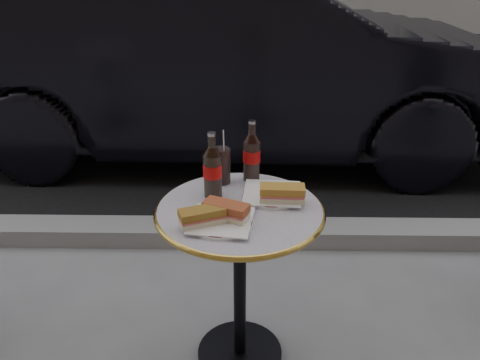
{
  "coord_description": "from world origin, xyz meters",
  "views": [
    {
      "loc": [
        0.03,
        -1.48,
        1.57
      ],
      "look_at": [
        0.0,
        0.05,
        0.82
      ],
      "focal_mm": 35.0,
      "sensor_mm": 36.0,
      "label": 1
    }
  ],
  "objects_px": {
    "plate_left": "(221,222)",
    "cola_bottle_left": "(212,165)",
    "cola_glass": "(222,166)",
    "cola_bottle_right": "(252,151)",
    "bistro_table": "(240,288)",
    "plate_right": "(272,195)",
    "parked_car": "(234,61)"
  },
  "relations": [
    {
      "from": "bistro_table",
      "to": "cola_bottle_right",
      "type": "bearing_deg",
      "value": 79.6
    },
    {
      "from": "plate_right",
      "to": "cola_bottle_right",
      "type": "relative_size",
      "value": 0.9
    },
    {
      "from": "cola_bottle_left",
      "to": "cola_glass",
      "type": "relative_size",
      "value": 1.74
    },
    {
      "from": "plate_left",
      "to": "cola_bottle_left",
      "type": "distance_m",
      "value": 0.24
    },
    {
      "from": "cola_bottle_left",
      "to": "cola_glass",
      "type": "xyz_separation_m",
      "value": [
        0.03,
        0.12,
        -0.05
      ]
    },
    {
      "from": "cola_bottle_left",
      "to": "cola_glass",
      "type": "height_order",
      "value": "cola_bottle_left"
    },
    {
      "from": "cola_glass",
      "to": "parked_car",
      "type": "distance_m",
      "value": 2.14
    },
    {
      "from": "plate_right",
      "to": "cola_glass",
      "type": "xyz_separation_m",
      "value": [
        -0.2,
        0.12,
        0.07
      ]
    },
    {
      "from": "cola_glass",
      "to": "cola_bottle_left",
      "type": "bearing_deg",
      "value": -103.04
    },
    {
      "from": "bistro_table",
      "to": "plate_right",
      "type": "bearing_deg",
      "value": 36.81
    },
    {
      "from": "bistro_table",
      "to": "plate_left",
      "type": "height_order",
      "value": "plate_left"
    },
    {
      "from": "bistro_table",
      "to": "parked_car",
      "type": "relative_size",
      "value": 0.15
    },
    {
      "from": "plate_right",
      "to": "cola_glass",
      "type": "distance_m",
      "value": 0.24
    },
    {
      "from": "cola_bottle_right",
      "to": "cola_glass",
      "type": "bearing_deg",
      "value": -166.18
    },
    {
      "from": "cola_bottle_right",
      "to": "cola_glass",
      "type": "distance_m",
      "value": 0.13
    },
    {
      "from": "parked_car",
      "to": "bistro_table",
      "type": "bearing_deg",
      "value": -176.42
    },
    {
      "from": "bistro_table",
      "to": "plate_right",
      "type": "xyz_separation_m",
      "value": [
        0.12,
        0.09,
        0.37
      ]
    },
    {
      "from": "bistro_table",
      "to": "cola_glass",
      "type": "relative_size",
      "value": 4.98
    },
    {
      "from": "parked_car",
      "to": "cola_glass",
      "type": "bearing_deg",
      "value": -178.24
    },
    {
      "from": "bistro_table",
      "to": "parked_car",
      "type": "bearing_deg",
      "value": 92.08
    },
    {
      "from": "cola_bottle_left",
      "to": "parked_car",
      "type": "height_order",
      "value": "parked_car"
    },
    {
      "from": "parked_car",
      "to": "plate_left",
      "type": "bearing_deg",
      "value": -177.94
    },
    {
      "from": "cola_bottle_right",
      "to": "parked_car",
      "type": "bearing_deg",
      "value": 93.5
    },
    {
      "from": "bistro_table",
      "to": "cola_glass",
      "type": "distance_m",
      "value": 0.49
    },
    {
      "from": "cola_bottle_right",
      "to": "plate_left",
      "type": "bearing_deg",
      "value": -106.62
    },
    {
      "from": "cola_bottle_left",
      "to": "cola_bottle_right",
      "type": "height_order",
      "value": "cola_bottle_left"
    },
    {
      "from": "bistro_table",
      "to": "cola_bottle_left",
      "type": "height_order",
      "value": "cola_bottle_left"
    },
    {
      "from": "bistro_table",
      "to": "cola_bottle_right",
      "type": "relative_size",
      "value": 2.9
    },
    {
      "from": "plate_left",
      "to": "plate_right",
      "type": "bearing_deg",
      "value": 48.24
    },
    {
      "from": "plate_left",
      "to": "plate_right",
      "type": "xyz_separation_m",
      "value": [
        0.18,
        0.2,
        0.0
      ]
    },
    {
      "from": "cola_glass",
      "to": "parked_car",
      "type": "height_order",
      "value": "parked_car"
    },
    {
      "from": "plate_left",
      "to": "cola_bottle_right",
      "type": "bearing_deg",
      "value": 73.38
    }
  ]
}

